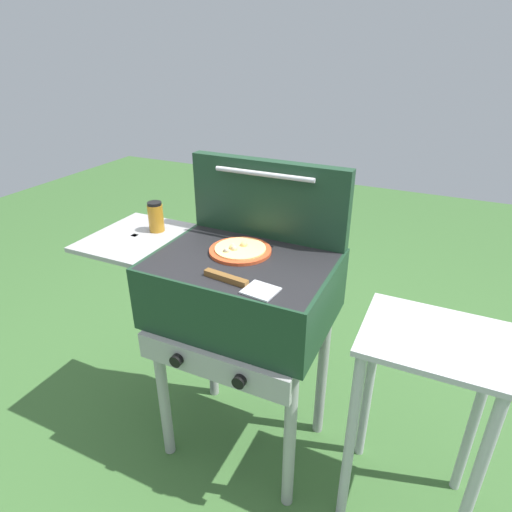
% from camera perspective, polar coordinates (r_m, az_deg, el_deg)
% --- Properties ---
extents(ground_plane, '(8.00, 8.00, 0.00)m').
position_cam_1_polar(ground_plane, '(2.09, -1.35, -22.96)').
color(ground_plane, '#38602D').
extents(grill, '(0.96, 0.53, 0.90)m').
position_cam_1_polar(grill, '(1.60, -2.16, -4.91)').
color(grill, '#193823').
rests_on(grill, ground_plane).
extents(grill_lid_open, '(0.63, 0.08, 0.30)m').
position_cam_1_polar(grill_lid_open, '(1.64, 1.61, 7.46)').
color(grill_lid_open, '#193823').
rests_on(grill_lid_open, grill).
extents(pizza_cheese, '(0.23, 0.23, 0.03)m').
position_cam_1_polar(pizza_cheese, '(1.56, -2.12, 0.81)').
color(pizza_cheese, '#C64723').
rests_on(pizza_cheese, grill).
extents(sauce_jar, '(0.06, 0.06, 0.12)m').
position_cam_1_polar(sauce_jar, '(1.77, -13.06, 5.05)').
color(sauce_jar, '#B77A1E').
rests_on(sauce_jar, grill).
extents(spatula, '(0.26, 0.10, 0.02)m').
position_cam_1_polar(spatula, '(1.36, -2.13, -3.57)').
color(spatula, '#B7BABF').
rests_on(spatula, grill).
extents(prep_table, '(0.44, 0.36, 0.77)m').
position_cam_1_polar(prep_table, '(1.59, 21.16, -16.28)').
color(prep_table, '#B2B2B7').
rests_on(prep_table, ground_plane).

